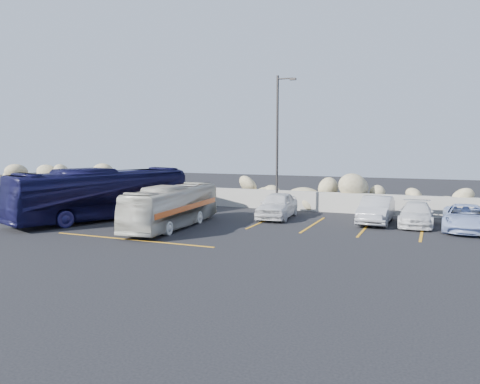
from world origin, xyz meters
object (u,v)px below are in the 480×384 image
at_px(lamppost, 278,141).
at_px(car_a, 277,205).
at_px(tour_coach, 102,194).
at_px(car_c, 416,214).
at_px(car_b, 376,210).
at_px(vintage_bus, 172,206).
at_px(car_d, 466,218).

relative_size(lamppost, car_a, 1.89).
bearing_deg(tour_coach, car_c, 36.52).
xyz_separation_m(tour_coach, car_a, (8.66, 4.23, -0.68)).
xyz_separation_m(car_b, car_c, (1.95, 0.06, -0.11)).
bearing_deg(vintage_bus, lamppost, 55.26).
bearing_deg(vintage_bus, car_b, 25.44).
bearing_deg(vintage_bus, car_c, 21.18).
xyz_separation_m(car_c, car_d, (2.24, -0.62, 0.03)).
distance_m(car_b, car_c, 1.96).
bearing_deg(lamppost, car_a, -72.51).
bearing_deg(car_a, car_c, -0.97).
relative_size(car_b, car_d, 0.95).
bearing_deg(car_a, car_d, -5.52).
height_order(tour_coach, car_d, tour_coach).
relative_size(tour_coach, car_d, 2.28).
bearing_deg(car_a, tour_coach, -158.25).
bearing_deg(vintage_bus, car_a, 47.42).
height_order(lamppost, car_a, lamppost).
bearing_deg(car_d, lamppost, 173.93).
xyz_separation_m(vintage_bus, car_d, (13.33, 4.65, -0.43)).
relative_size(lamppost, car_b, 1.90).
xyz_separation_m(car_a, car_d, (9.49, -0.20, -0.11)).
relative_size(vintage_bus, tour_coach, 0.74).
distance_m(tour_coach, car_d, 18.61).
bearing_deg(car_c, tour_coach, -164.89).
relative_size(vintage_bus, car_a, 1.76).
bearing_deg(car_a, vintage_bus, -132.60).
bearing_deg(lamppost, car_c, -5.00).
bearing_deg(car_b, tour_coach, -160.69).
distance_m(car_a, car_c, 7.26).
bearing_deg(car_b, lamppost, 173.77).
bearing_deg(lamppost, vintage_bus, -120.48).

